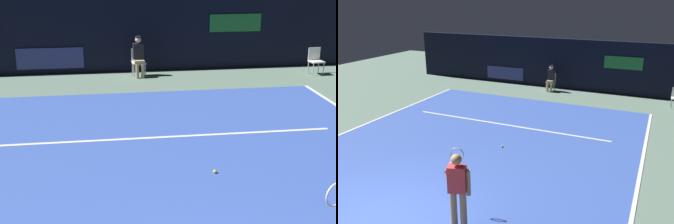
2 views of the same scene
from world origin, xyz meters
TOP-DOWN VIEW (x-y plane):
  - ground_plane at (0.00, 4.61)m, footprint 32.07×32.07m
  - court_surface at (0.00, 4.61)m, footprint 9.94×11.22m
  - line_service at (0.00, 6.57)m, footprint 7.76×0.10m
  - back_wall at (-0.00, 12.99)m, footprint 16.78×0.33m
  - line_judge_on_chair at (-0.04, 12.17)m, footprint 0.46×0.55m
  - courtside_chair_near at (5.84, 11.66)m, footprint 0.47×0.44m
  - tennis_ball at (0.73, 4.64)m, footprint 0.07×0.07m

SIDE VIEW (x-z plane):
  - ground_plane at x=0.00m, z-range 0.00..0.00m
  - court_surface at x=0.00m, z-range 0.00..0.01m
  - line_service at x=0.00m, z-range 0.01..0.02m
  - tennis_ball at x=0.73m, z-range 0.01..0.08m
  - courtside_chair_near at x=5.84m, z-range 0.06..0.94m
  - line_judge_on_chair at x=-0.04m, z-range 0.03..1.35m
  - back_wall at x=0.00m, z-range 0.00..2.60m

